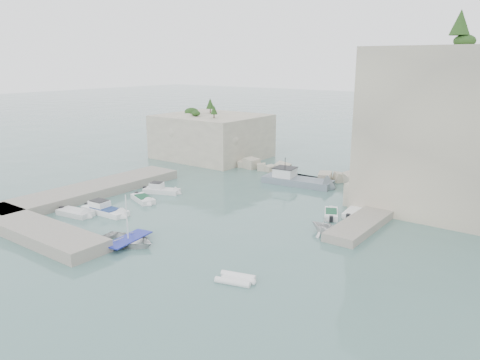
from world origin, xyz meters
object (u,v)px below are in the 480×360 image
Objects in this scene: motorboat_e at (76,215)px; work_boat at (297,185)px; motorboat_b at (162,193)px; rowboat at (129,244)px; inflatable_dinghy at (235,281)px; tender_east_a at (325,234)px; tender_east_b at (331,216)px; motorboat_c at (143,201)px; motorboat_d at (105,213)px; tender_east_c at (354,214)px; tender_east_d at (368,206)px.

work_boat is (12.21, 24.71, 0.00)m from motorboat_e.
motorboat_b is 0.48× the size of work_boat.
motorboat_b is 0.94× the size of rowboat.
inflatable_dinghy is at bearing -53.10° from motorboat_b.
inflatable_dinghy is 0.88× the size of tender_east_a.
rowboat reaches higher than inflatable_dinghy.
motorboat_c is at bearing 86.03° from tender_east_b.
motorboat_c is 22.71m from inflatable_dinghy.
tender_east_b is at bearing 31.47° from motorboat_d.
tender_east_c is (1.65, 2.14, 0.00)m from tender_east_b.
tender_east_a is 0.73× the size of tender_east_c.
inflatable_dinghy is 0.64× the size of tender_east_d.
inflatable_dinghy is at bearing -4.69° from motorboat_c.
work_boat is at bearing 95.21° from inflatable_dinghy.
work_boat reaches higher than tender_east_c.
motorboat_c is at bearing 109.10° from tender_east_c.
tender_east_b is at bearing 35.11° from tender_east_a.
motorboat_e and tender_east_b have the same top height.
tender_east_b is 6.01m from tender_east_d.
work_boat reaches higher than motorboat_d.
motorboat_e is 26.54m from tender_east_b.
motorboat_b is at bearing 103.02° from tender_east_a.
tender_east_d is (21.30, 13.79, 0.00)m from motorboat_c.
motorboat_b reaches higher than rowboat.
tender_east_c is (23.09, 17.78, 0.00)m from motorboat_e.
tender_east_a reaches higher than rowboat.
motorboat_d reaches higher than motorboat_c.
tender_east_c is (22.08, 6.43, 0.00)m from motorboat_b.
tender_east_c is at bearing 45.67° from motorboat_c.
rowboat is at bearing -28.70° from motorboat_d.
rowboat reaches higher than motorboat_e.
tender_east_b is at bearing 135.91° from tender_east_c.
tender_east_d is at bearing -42.35° from tender_east_b.
tender_east_a is 17.79m from work_boat.
motorboat_b is at bearing 92.86° from motorboat_d.
rowboat is 0.51× the size of work_boat.
motorboat_c is 12.95m from rowboat.
tender_east_a reaches higher than inflatable_dinghy.
inflatable_dinghy is at bearing -76.00° from work_boat.
tender_east_d is (23.11, 21.41, 0.00)m from motorboat_e.
rowboat is at bearing 164.17° from inflatable_dinghy.
motorboat_b is 16.34m from rowboat.
tender_east_a is at bearing -54.15° from rowboat.
tender_east_c is at bearing -41.55° from rowboat.
tender_east_a is (21.46, 3.14, 0.00)m from motorboat_c.
motorboat_b is at bearing 132.47° from inflatable_dinghy.
work_boat is (-9.22, 9.07, 0.00)m from tender_east_b.
motorboat_d is at bearing 153.59° from tender_east_d.
motorboat_e is 0.93× the size of tender_east_d.
motorboat_d reaches higher than inflatable_dinghy.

